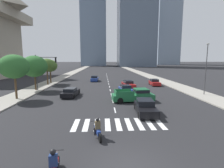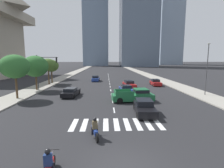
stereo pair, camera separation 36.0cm
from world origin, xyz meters
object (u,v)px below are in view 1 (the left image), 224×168
Objects in this scene: sedan_red_3 at (155,82)px; street_tree_second at (34,66)px; street_tree_fourth at (50,66)px; motorcycle_trailing at (97,130)px; traffic_signal_far at (44,66)px; pickup_truck at (135,95)px; sedan_black_2 at (71,92)px; street_tree_nearest at (14,67)px; motorcycle_lead at (54,167)px; street_tree_third at (47,65)px; sedan_blue_4 at (126,89)px; sedan_red_5 at (128,84)px; sedan_black_0 at (145,107)px; street_lamp_east at (206,65)px; sedan_blue_1 at (95,79)px.

street_tree_second is at bearing -74.19° from sedan_red_3.
sedan_red_3 is at bearing -8.70° from street_tree_fourth.
traffic_signal_far is (-9.76, 18.42, 3.68)m from motorcycle_trailing.
pickup_truck is 1.29× the size of sedan_red_3.
sedan_black_2 is 0.87× the size of street_tree_fourth.
pickup_truck is (4.56, 10.16, 0.23)m from motorcycle_trailing.
motorcycle_trailing is at bearing -46.34° from street_tree_nearest.
street_tree_third is at bearing 13.34° from motorcycle_lead.
sedan_black_2 is 13.99m from street_tree_third.
sedan_red_3 reaches higher than sedan_blue_4.
sedan_red_5 is (-5.94, -2.19, 0.00)m from sedan_red_3.
motorcycle_lead is 30.97m from street_tree_third.
sedan_red_5 is at bearing 162.31° from sedan_blue_4.
motorcycle_trailing reaches higher than sedan_black_0.
street_lamp_east reaches higher than street_tree_fourth.
street_tree_second is at bearing -126.02° from sedan_black_0.
pickup_truck reaches higher than sedan_red_3.
pickup_truck is at bearing -1.03° from sedan_blue_4.
pickup_truck is 0.72× the size of street_lamp_east.
traffic_signal_far is 1.10× the size of street_tree_third.
motorcycle_lead is 30.79m from sedan_red_3.
street_tree_third reaches higher than sedan_blue_4.
sedan_red_5 is 0.81× the size of traffic_signal_far.
motorcycle_lead is 24.09m from traffic_signal_far.
street_tree_nearest is 13.20m from street_tree_third.
street_tree_fourth is (-16.12, 22.07, 3.41)m from sedan_black_0.
motorcycle_lead reaches higher than sedan_blue_4.
pickup_truck is 23.65m from street_tree_fourth.
street_tree_nearest is (-16.12, 6.78, 3.86)m from sedan_black_0.
street_tree_third reaches higher than sedan_red_5.
motorcycle_trailing is 14.37m from sedan_black_2.
sedan_red_3 is 23.66m from street_tree_second.
motorcycle_lead is at bearing -67.06° from street_tree_second.
sedan_red_3 is 0.72× the size of street_tree_second.
sedan_black_2 is 0.60× the size of street_lamp_east.
sedan_blue_4 is 12.71m from street_lamp_east.
pickup_truck is 1.30× the size of sedan_blue_1.
sedan_black_2 is 8.21m from street_tree_nearest.
sedan_blue_4 is (5.93, -15.25, -0.06)m from sedan_blue_1.
street_tree_third is at bearing 132.52° from pickup_truck.
sedan_blue_1 is 0.77× the size of street_tree_third.
pickup_truck reaches higher than sedan_blue_4.
sedan_black_2 is at bearing -78.77° from sedan_blue_4.
motorcycle_lead is 35.42m from sedan_blue_1.
street_tree_fourth reaches higher than motorcycle_lead.
motorcycle_trailing is at bearing -65.58° from street_tree_third.
sedan_black_0 is 21.29m from street_tree_second.
sedan_red_5 is (9.84, 7.92, 0.01)m from sedan_black_2.
sedan_red_5 is (7.26, 25.63, 0.02)m from motorcycle_lead.
motorcycle_trailing is 29.78m from street_tree_fourth.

